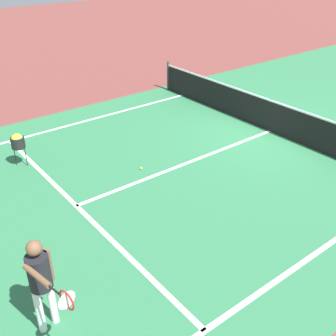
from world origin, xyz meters
TOP-DOWN VIEW (x-y plane):
  - ground_plane at (0.00, 0.00)m, footprint 60.00×60.00m
  - court_surface_inbounds at (0.00, 0.00)m, footprint 10.62×24.40m
  - line_sideline_left at (-4.11, -5.95)m, footprint 0.10×11.89m
  - line_sideline_right at (4.11, -5.95)m, footprint 0.10×11.89m
  - line_service_near at (0.00, -6.40)m, footprint 8.22×0.10m
  - line_center_service at (0.00, -3.20)m, footprint 0.10×6.40m
  - net at (0.00, 0.00)m, footprint 10.00×0.09m
  - player_near at (2.64, -8.16)m, footprint 1.20×0.41m
  - ball_hopper at (-2.51, -6.65)m, footprint 0.34×0.34m
  - tennis_ball_mid_court at (-0.46, -4.37)m, footprint 0.07×0.07m

SIDE VIEW (x-z plane):
  - ground_plane at x=0.00m, z-range 0.00..0.00m
  - court_surface_inbounds at x=0.00m, z-range 0.00..0.00m
  - line_sideline_left at x=-4.11m, z-range 0.00..0.01m
  - line_sideline_right at x=4.11m, z-range 0.00..0.01m
  - line_service_near at x=0.00m, z-range 0.00..0.01m
  - line_center_service at x=0.00m, z-range 0.00..0.01m
  - tennis_ball_mid_court at x=-0.46m, z-range 0.00..0.07m
  - net at x=0.00m, z-range -0.04..1.03m
  - ball_hopper at x=-2.51m, z-range 0.24..1.11m
  - player_near at x=2.64m, z-range 0.19..1.80m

